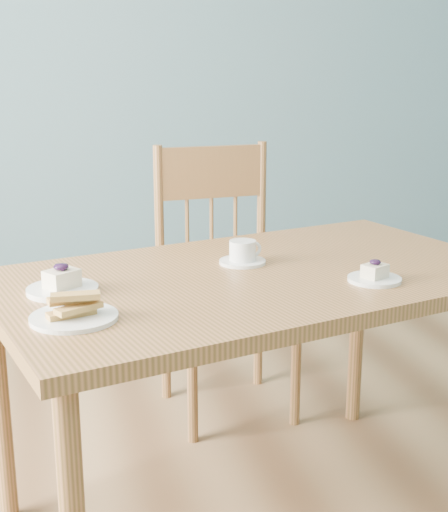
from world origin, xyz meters
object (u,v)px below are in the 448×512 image
(cheesecake_plate_near, at_px, (375,276))
(biscotti_plate, at_px, (74,311))
(cheesecake_plate_far, at_px, (62,285))
(coffee_cup, at_px, (243,254))
(dining_chair, at_px, (224,279))
(dining_table, at_px, (258,298))

(cheesecake_plate_near, relative_size, biscotti_plate, 0.71)
(cheesecake_plate_near, relative_size, cheesecake_plate_far, 0.79)
(coffee_cup, bearing_deg, cheesecake_plate_far, -174.00)
(cheesecake_plate_near, bearing_deg, dining_chair, 101.53)
(cheesecake_plate_far, bearing_deg, cheesecake_plate_near, -7.56)
(cheesecake_plate_far, bearing_deg, coffee_cup, 16.40)
(cheesecake_plate_far, relative_size, biscotti_plate, 0.90)
(biscotti_plate, bearing_deg, dining_table, 27.25)
(dining_table, xyz_separation_m, cheesecake_plate_near, (0.26, -0.15, 0.09))
(dining_chair, distance_m, cheesecake_plate_near, 0.92)
(dining_chair, bearing_deg, coffee_cup, -104.21)
(dining_chair, relative_size, biscotti_plate, 5.21)
(dining_table, relative_size, biscotti_plate, 8.04)
(dining_table, relative_size, cheesecake_plate_far, 8.89)
(cheesecake_plate_near, xyz_separation_m, biscotti_plate, (-0.76, -0.10, 0.00))
(dining_chair, height_order, cheesecake_plate_far, dining_chair)
(dining_table, height_order, cheesecake_plate_near, cheesecake_plate_near)
(cheesecake_plate_near, distance_m, coffee_cup, 0.38)
(cheesecake_plate_near, height_order, cheesecake_plate_far, cheesecake_plate_far)
(dining_chair, height_order, coffee_cup, dining_chair)
(cheesecake_plate_far, distance_m, coffee_cup, 0.52)
(dining_table, relative_size, coffee_cup, 11.84)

